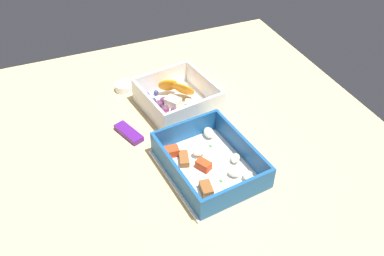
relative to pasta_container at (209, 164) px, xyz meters
The scene contains 5 objects.
table_surface 11.12cm from the pasta_container, ahead, with size 80.00×80.00×2.00cm, color tan.
pasta_container is the anchor object (origin of this frame).
fruit_bowl 19.96cm from the pasta_container, ahead, with size 17.20×16.69×5.73cm.
candy_bar 18.46cm from the pasta_container, 36.39° to the left, with size 7.00×2.40×1.20cm, color #51197A.
paper_cup_liner 31.37cm from the pasta_container, 14.09° to the left, with size 4.02×4.02×1.72cm, color white.
Camera 1 is at (-56.77, 21.91, 55.98)cm, focal length 37.68 mm.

